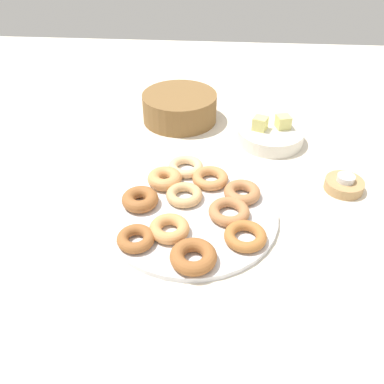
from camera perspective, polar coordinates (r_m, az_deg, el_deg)
ground_plane at (r=0.90m, az=-0.15°, el=-3.28°), size 2.40×2.40×0.00m
donut_plate at (r=0.90m, az=-0.15°, el=-2.99°), size 0.38×0.38×0.01m
donut_0 at (r=0.91m, az=-7.28°, el=-1.02°), size 0.11×0.11×0.03m
donut_1 at (r=0.97m, az=-3.85°, el=1.89°), size 0.09×0.09×0.03m
donut_2 at (r=0.97m, az=2.58°, el=1.95°), size 0.10×0.10×0.02m
donut_3 at (r=0.92m, az=-1.09°, el=-0.41°), size 0.12×0.12×0.02m
donut_4 at (r=0.78m, az=0.19°, el=-9.02°), size 0.12×0.12×0.03m
donut_5 at (r=0.88m, az=5.21°, el=-2.76°), size 0.12×0.12×0.02m
donut_6 at (r=0.93m, az=7.04°, el=-0.05°), size 0.11×0.11×0.03m
donut_7 at (r=1.01m, az=-0.89°, el=3.56°), size 0.12×0.12×0.02m
donut_8 at (r=0.82m, az=-7.88°, el=-6.49°), size 0.10×0.10×0.02m
donut_9 at (r=0.84m, az=-3.19°, el=-5.13°), size 0.09×0.09×0.03m
donut_10 at (r=0.83m, az=7.48°, el=-6.15°), size 0.12×0.12×0.02m
candle_holder at (r=1.03m, az=20.51°, el=0.91°), size 0.09×0.09×0.03m
tealight at (r=1.02m, az=20.76°, el=1.81°), size 0.04×0.04×0.01m
basket at (r=1.26m, az=-1.74°, el=11.78°), size 0.24×0.24×0.08m
fruit_bowl at (r=1.17m, az=10.91°, el=7.76°), size 0.18×0.18×0.04m
melon_chunk_left at (r=1.15m, az=9.53°, el=9.47°), size 0.05×0.05×0.04m
melon_chunk_right at (r=1.17m, az=12.65°, el=9.57°), size 0.04×0.04×0.04m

